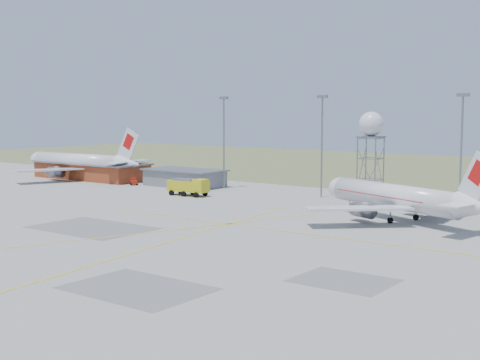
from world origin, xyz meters
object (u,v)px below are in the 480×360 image
Objects in this scene: airliner_far at (80,163)px; baggage_tug at (134,182)px; airliner_main at (397,198)px; fire_truck at (189,188)px; radar_tower at (371,151)px.

airliner_far reaches higher than baggage_tug.
baggage_tug is at bearing 14.03° from airliner_main.
airliner_far is 45.78m from fire_truck.
baggage_tug is (21.60, -2.01, -3.46)m from airliner_far.
airliner_main is 1.96× the size of radar_tower.
airliner_main is at bearing 26.52° from baggage_tug.
radar_tower is at bearing -31.59° from airliner_main.
baggage_tug is at bearing 171.89° from airliner_far.
radar_tower is 57.41m from baggage_tug.
radar_tower is at bearing 43.97° from baggage_tug.
fire_truck reaches higher than baggage_tug.
airliner_main is 0.87× the size of airliner_far.
airliner_main reaches higher than baggage_tug.
airliner_main is 3.73× the size of fire_truck.
airliner_far reaches higher than airliner_main.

